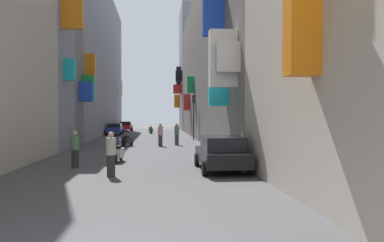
{
  "coord_description": "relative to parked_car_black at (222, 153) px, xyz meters",
  "views": [
    {
      "loc": [
        1.13,
        -4.24,
        2.37
      ],
      "look_at": [
        3.64,
        21.97,
        1.96
      ],
      "focal_mm": 34.23,
      "sensor_mm": 36.0,
      "label": 1
    }
  ],
  "objects": [
    {
      "name": "pedestrian_mid_street",
      "position": [
        -2.51,
        12.57,
        0.11
      ],
      "size": [
        0.42,
        0.42,
        1.76
      ],
      "color": "#393939",
      "rests_on": "ground"
    },
    {
      "name": "building_right_mid_b",
      "position": [
        4.1,
        23.71,
        6.59
      ],
      "size": [
        6.76,
        33.03,
        14.72
      ],
      "color": "slate",
      "rests_on": "ground"
    },
    {
      "name": "scooter_blue",
      "position": [
        -6.02,
        12.07,
        -0.31
      ],
      "size": [
        0.69,
        1.94,
        1.13
      ],
      "color": "#2D4CAD",
      "rests_on": "ground"
    },
    {
      "name": "ground_plane",
      "position": [
        -3.9,
        18.75,
        -0.77
      ],
      "size": [
        140.0,
        140.0,
        0.0
      ],
      "primitive_type": "plane",
      "color": "#424244"
    },
    {
      "name": "pedestrian_near_left",
      "position": [
        -6.45,
        1.38,
        0.07
      ],
      "size": [
        0.41,
        0.41,
        1.68
      ],
      "color": "#292929",
      "rests_on": "ground"
    },
    {
      "name": "parked_car_black",
      "position": [
        0.0,
        0.0,
        0.0
      ],
      "size": [
        2.02,
        4.2,
        1.47
      ],
      "color": "black",
      "rests_on": "ground"
    },
    {
      "name": "building_left_mid_c",
      "position": [
        -11.9,
        32.35,
        8.53
      ],
      "size": [
        6.84,
        32.81,
        18.6
      ],
      "color": "gray",
      "rests_on": "ground"
    },
    {
      "name": "traffic_light_near_corner",
      "position": [
        0.7,
        19.18,
        2.14
      ],
      "size": [
        0.26,
        0.34,
        4.27
      ],
      "color": "#2D2D2D",
      "rests_on": "ground"
    },
    {
      "name": "parked_car_blue",
      "position": [
        -7.91,
        29.77,
        -0.03
      ],
      "size": [
        1.86,
        4.22,
        1.38
      ],
      "color": "navy",
      "rests_on": "ground"
    },
    {
      "name": "building_right_far",
      "position": [
        4.09,
        44.69,
        9.25
      ],
      "size": [
        7.34,
        8.12,
        20.07
      ],
      "color": "gray",
      "rests_on": "ground"
    },
    {
      "name": "scooter_green",
      "position": [
        -3.58,
        32.13,
        -0.31
      ],
      "size": [
        0.6,
        1.8,
        1.13
      ],
      "color": "#287F3D",
      "rests_on": "ground"
    },
    {
      "name": "scooter_silver",
      "position": [
        -4.74,
        3.3,
        -0.31
      ],
      "size": [
        0.55,
        1.87,
        1.13
      ],
      "color": "#ADADB2",
      "rests_on": "ground"
    },
    {
      "name": "pedestrian_near_right",
      "position": [
        -4.54,
        -1.17,
        0.1
      ],
      "size": [
        0.46,
        0.46,
        1.74
      ],
      "color": "#2A2A2A",
      "rests_on": "ground"
    },
    {
      "name": "scooter_black",
      "position": [
        -5.02,
        12.73,
        -0.31
      ],
      "size": [
        0.81,
        1.8,
        1.13
      ],
      "color": "black",
      "rests_on": "ground"
    },
    {
      "name": "building_left_mid_b",
      "position": [
        -11.87,
        14.33,
        7.75
      ],
      "size": [
        7.06,
        3.25,
        17.09
      ],
      "color": "slate",
      "rests_on": "ground"
    },
    {
      "name": "parked_car_red",
      "position": [
        -7.49,
        40.07,
        -0.01
      ],
      "size": [
        1.98,
        4.25,
        1.44
      ],
      "color": "#B21E1E",
      "rests_on": "ground"
    },
    {
      "name": "building_left_mid_a",
      "position": [
        -11.89,
        10.32,
        6.03
      ],
      "size": [
        7.37,
        4.74,
        13.6
      ],
      "color": "gray",
      "rests_on": "ground"
    },
    {
      "name": "pedestrian_crossing",
      "position": [
        -1.21,
        13.55,
        0.1
      ],
      "size": [
        0.46,
        0.46,
        1.75
      ],
      "color": "#3A3A3A",
      "rests_on": "ground"
    }
  ]
}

